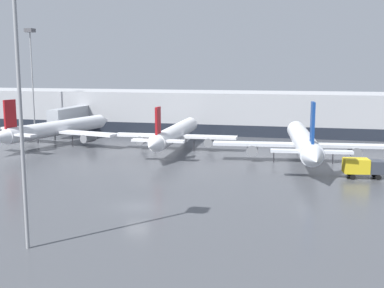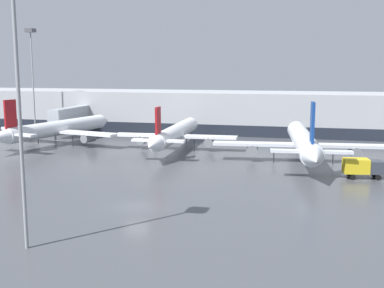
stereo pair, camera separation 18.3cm
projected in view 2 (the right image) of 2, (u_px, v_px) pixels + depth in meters
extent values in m
plane|color=#424449|center=(136.00, 207.00, 50.17)|extent=(320.00, 320.00, 0.00)
cube|color=#9EA0A5|center=(232.00, 112.00, 108.92)|extent=(160.00, 16.00, 9.00)
cube|color=#1E232D|center=(226.00, 131.00, 101.71)|extent=(156.80, 0.10, 2.40)
cube|color=#9399A0|center=(69.00, 114.00, 102.42)|extent=(2.60, 13.66, 2.80)
cylinder|color=#3F4247|center=(55.00, 132.00, 96.92)|extent=(0.44, 0.44, 3.20)
cylinder|color=silver|center=(303.00, 140.00, 73.96)|extent=(5.89, 26.15, 3.12)
cone|color=silver|center=(296.00, 129.00, 88.35)|extent=(3.31, 3.73, 2.96)
cone|color=silver|center=(314.00, 159.00, 58.96)|extent=(3.29, 4.95, 2.81)
cube|color=silver|center=(303.00, 145.00, 73.42)|extent=(27.60, 5.34, 0.44)
cube|color=silver|center=(311.00, 151.00, 62.22)|extent=(10.53, 2.46, 0.35)
cube|color=navy|center=(312.00, 124.00, 61.67)|extent=(0.59, 2.19, 5.80)
cylinder|color=slate|center=(252.00, 150.00, 74.59)|extent=(1.99, 2.81, 1.72)
cylinder|color=slate|center=(355.00, 152.00, 72.55)|extent=(1.99, 2.81, 1.72)
cylinder|color=#2D2D33|center=(298.00, 147.00, 82.59)|extent=(0.20, 0.20, 1.91)
cylinder|color=#2D2D33|center=(274.00, 156.00, 73.64)|extent=(0.20, 0.20, 1.91)
cylinder|color=#2D2D33|center=(333.00, 158.00, 72.47)|extent=(0.20, 0.20, 1.91)
cylinder|color=silver|center=(59.00, 128.00, 91.25)|extent=(8.00, 25.70, 2.80)
cone|color=silver|center=(104.00, 120.00, 104.03)|extent=(3.23, 3.55, 2.66)
cube|color=silver|center=(57.00, 131.00, 90.76)|extent=(26.20, 8.02, 0.44)
cube|color=silver|center=(11.00, 134.00, 80.70)|extent=(10.06, 3.52, 0.35)
cube|color=maroon|center=(10.00, 115.00, 80.21)|extent=(0.85, 2.45, 5.19)
cylinder|color=slate|center=(28.00, 133.00, 94.04)|extent=(2.11, 3.22, 1.54)
cylinder|color=slate|center=(89.00, 138.00, 87.75)|extent=(2.11, 3.22, 1.54)
cylinder|color=#2D2D33|center=(87.00, 134.00, 99.01)|extent=(0.20, 0.20, 1.83)
cylinder|color=#2D2D33|center=(38.00, 139.00, 92.24)|extent=(0.20, 0.20, 1.83)
cylinder|color=#2D2D33|center=(73.00, 141.00, 88.65)|extent=(0.20, 0.20, 1.83)
cylinder|color=white|center=(176.00, 132.00, 85.25)|extent=(3.82, 25.72, 2.80)
cone|color=white|center=(192.00, 123.00, 99.13)|extent=(2.78, 3.18, 2.66)
cone|color=white|center=(153.00, 146.00, 70.82)|extent=(2.68, 4.30, 2.52)
cube|color=white|center=(175.00, 136.00, 84.71)|extent=(21.93, 3.22, 0.44)
cube|color=white|center=(158.00, 141.00, 73.79)|extent=(8.35, 1.65, 0.35)
cube|color=maroon|center=(158.00, 122.00, 73.35)|extent=(0.44, 2.13, 4.62)
cylinder|color=slate|center=(142.00, 140.00, 86.06)|extent=(1.64, 2.65, 1.54)
cylinder|color=slate|center=(209.00, 142.00, 83.63)|extent=(1.64, 2.65, 1.54)
cylinder|color=#2D2D33|center=(186.00, 138.00, 93.64)|extent=(0.20, 0.20, 1.75)
cylinder|color=#2D2D33|center=(155.00, 145.00, 85.03)|extent=(0.20, 0.20, 1.75)
cylinder|color=#2D2D33|center=(194.00, 146.00, 83.64)|extent=(0.20, 0.20, 1.75)
cube|color=gold|center=(356.00, 166.00, 62.95)|extent=(3.48, 2.62, 1.89)
cube|color=#333842|center=(376.00, 167.00, 62.74)|extent=(2.24, 2.33, 1.66)
cylinder|color=black|center=(374.00, 174.00, 63.88)|extent=(0.73, 0.35, 0.70)
cylinder|color=black|center=(378.00, 178.00, 61.96)|extent=(0.73, 0.35, 0.70)
cylinder|color=black|center=(349.00, 174.00, 64.17)|extent=(0.73, 0.35, 0.70)
cylinder|color=black|center=(353.00, 177.00, 62.25)|extent=(0.73, 0.35, 0.70)
cylinder|color=gray|center=(20.00, 119.00, 37.03)|extent=(0.30, 0.30, 20.82)
cylinder|color=gray|center=(33.00, 83.00, 105.29)|extent=(0.30, 0.30, 21.93)
cube|color=#4C4C51|center=(30.00, 30.00, 103.51)|extent=(1.80, 1.80, 0.80)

